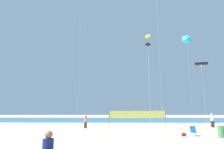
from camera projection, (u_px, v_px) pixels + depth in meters
name	position (u px, v px, depth m)	size (l,w,h in m)	color
ground_plane	(133.00, 140.00, 15.35)	(120.00, 120.00, 0.00)	beige
ocean_band	(122.00, 120.00, 43.64)	(120.00, 20.00, 0.01)	teal
beachgoer_coral_shirt	(86.00, 121.00, 24.50)	(0.37, 0.37, 1.61)	#2D2D33
beachgoer_white_shirt	(212.00, 120.00, 25.63)	(0.42, 0.42, 1.86)	#2D2D33
folding_beach_chair	(194.00, 131.00, 17.58)	(0.52, 0.65, 0.89)	#1959B2
trash_barrel	(221.00, 132.00, 16.54)	(0.53, 0.53, 0.98)	#3F7F4C
volleyball_net	(138.00, 115.00, 24.50)	(7.46, 1.44, 2.40)	#4C4C51
beach_handbag	(184.00, 135.00, 17.26)	(0.37, 0.18, 0.29)	maroon
kite_cyan_delta	(187.00, 39.00, 34.29)	(1.66, 0.82, 15.59)	silver
kite_black_tube	(201.00, 64.00, 31.23)	(1.99, 0.91, 9.96)	silver
kite_yellow_inflatable	(148.00, 37.00, 34.55)	(1.18, 1.70, 15.75)	silver
kite_black_diamond	(148.00, 45.00, 27.78)	(0.91, 0.92, 11.92)	silver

